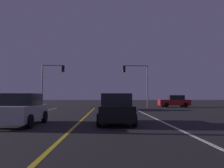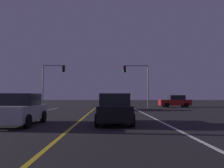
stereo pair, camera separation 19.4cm
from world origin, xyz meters
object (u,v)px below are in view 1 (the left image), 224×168
(traffic_light_near_left, at_px, (53,76))
(car_oncoming, at_px, (22,110))
(car_crossing_side, at_px, (174,101))
(car_ahead_far, at_px, (116,103))
(car_lead_same_lane, at_px, (116,109))
(traffic_light_near_right, at_px, (136,76))

(traffic_light_near_left, bearing_deg, car_oncoming, -81.75)
(car_crossing_side, distance_m, car_ahead_far, 10.79)
(car_lead_same_lane, distance_m, traffic_light_near_left, 20.67)
(car_crossing_side, bearing_deg, car_oncoming, 55.15)
(car_lead_same_lane, bearing_deg, car_oncoming, 94.34)
(car_crossing_side, bearing_deg, car_ahead_far, 37.16)
(car_crossing_side, bearing_deg, traffic_light_near_right, 11.88)
(car_lead_same_lane, bearing_deg, car_crossing_side, -24.41)
(car_crossing_side, relative_size, traffic_light_near_right, 0.74)
(traffic_light_near_right, bearing_deg, traffic_light_near_left, 0.00)
(car_lead_same_lane, xyz_separation_m, traffic_light_near_right, (3.42, 18.79, 3.48))
(car_crossing_side, bearing_deg, car_lead_same_lane, 65.59)
(car_crossing_side, xyz_separation_m, traffic_light_near_left, (-16.96, -1.19, 3.46))
(car_ahead_far, bearing_deg, car_oncoming, 158.05)
(traffic_light_near_right, xyz_separation_m, traffic_light_near_left, (-11.31, 0.00, -0.01))
(car_oncoming, bearing_deg, car_crossing_side, 145.15)
(car_oncoming, distance_m, traffic_light_near_left, 19.68)
(car_crossing_side, distance_m, car_oncoming, 24.81)
(car_ahead_far, distance_m, car_lead_same_lane, 13.47)
(traffic_light_near_right, distance_m, traffic_light_near_left, 11.31)
(car_oncoming, relative_size, traffic_light_near_left, 0.74)
(car_ahead_far, bearing_deg, car_lead_same_lane, 178.01)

